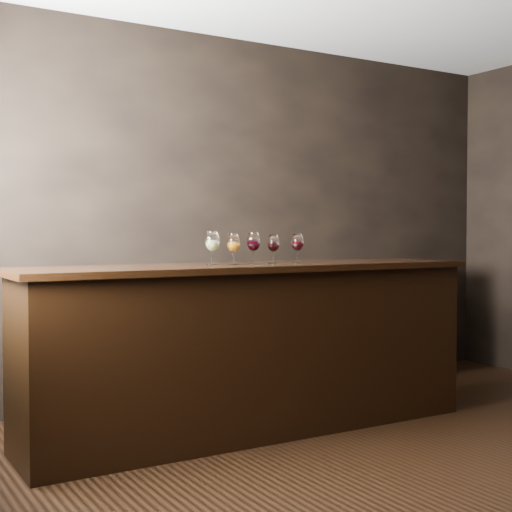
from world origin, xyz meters
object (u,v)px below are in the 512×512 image
glass_amber (234,244)px  glass_red_a (253,242)px  bar_counter (253,351)px  glass_red_b (273,244)px  glass_white (213,242)px  back_bar_shelf (306,326)px  glass_red_c (297,243)px

glass_amber → glass_red_a: size_ratio=0.96×
bar_counter → glass_red_b: (0.16, 0.02, 0.68)m
glass_white → bar_counter: bearing=-4.3°
bar_counter → glass_amber: (-0.15, -0.00, 0.69)m
bar_counter → glass_amber: size_ratio=15.19×
glass_white → glass_red_a: (0.29, -0.01, -0.00)m
back_bar_shelf → glass_red_b: glass_red_b is taller
glass_red_a → back_bar_shelf: bearing=40.1°
glass_red_b → back_bar_shelf: bearing=44.7°
glass_red_b → glass_red_c: size_ratio=0.95×
glass_white → glass_amber: size_ratio=1.07×
bar_counter → glass_red_c: glass_red_c is taller
glass_amber → glass_red_a: (0.15, 0.01, 0.01)m
bar_counter → glass_red_c: bearing=-0.4°
back_bar_shelf → glass_red_c: 1.28m
glass_red_c → back_bar_shelf: bearing=52.1°
glass_red_b → glass_red_c: glass_red_c is taller
glass_amber → glass_red_b: size_ratio=1.05×
glass_amber → glass_red_a: bearing=5.4°
glass_red_a → glass_red_b: size_ratio=1.09×
glass_white → glass_red_b: (0.44, -0.00, -0.02)m
glass_red_a → glass_red_c: glass_red_a is taller
back_bar_shelf → glass_red_b: (-0.84, -0.83, 0.69)m
glass_white → glass_red_c: glass_white is taller
back_bar_shelf → glass_white: 1.68m
bar_counter → glass_red_c: (0.34, -0.00, 0.69)m
back_bar_shelf → glass_red_a: 1.47m
bar_counter → glass_red_a: 0.69m
glass_white → glass_red_c: (0.62, -0.02, -0.01)m
back_bar_shelf → glass_amber: bearing=-143.4°
back_bar_shelf → glass_white: glass_white is taller
glass_amber → bar_counter: bearing=1.0°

